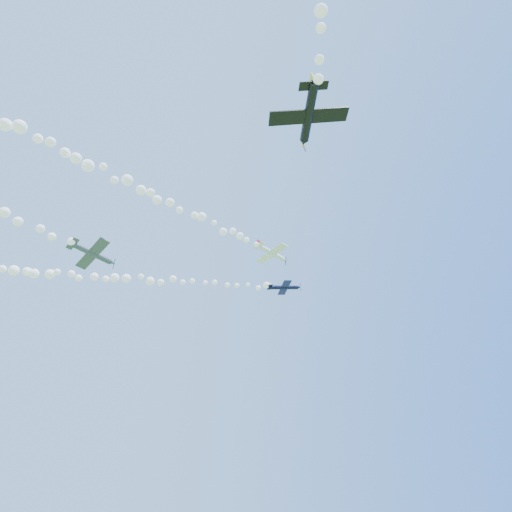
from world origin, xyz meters
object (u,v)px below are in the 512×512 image
object	(u,v)px
plane_white	(272,253)
plane_grey	(92,253)
plane_navy	(284,287)
plane_black	(309,115)

from	to	relation	value
plane_white	plane_grey	distance (m)	32.09
plane_navy	plane_white	bearing A→B (deg)	-117.59
plane_white	plane_black	bearing A→B (deg)	-123.91
plane_white	plane_grey	size ratio (longest dim) A/B	0.95
plane_white	plane_navy	size ratio (longest dim) A/B	1.07
plane_white	plane_navy	distance (m)	7.84
plane_navy	plane_black	world-z (taller)	plane_navy
plane_grey	plane_black	world-z (taller)	plane_grey
plane_white	plane_grey	xyz separation A→B (m)	(-30.68, -1.22, -9.32)
plane_grey	plane_black	size ratio (longest dim) A/B	1.01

